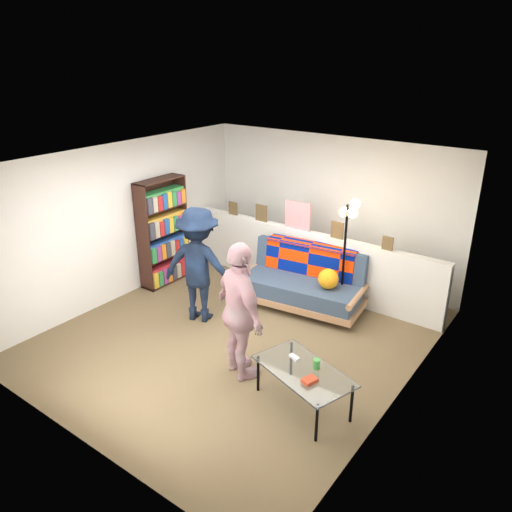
# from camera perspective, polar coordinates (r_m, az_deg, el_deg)

# --- Properties ---
(ground) EXTENTS (5.00, 5.00, 0.00)m
(ground) POSITION_cam_1_polar(r_m,az_deg,el_deg) (6.94, -1.97, -9.06)
(ground) COLOR brown
(ground) RESTS_ON ground
(room_shell) EXTENTS (4.60, 5.05, 2.45)m
(room_shell) POSITION_cam_1_polar(r_m,az_deg,el_deg) (6.59, 0.37, 5.19)
(room_shell) COLOR silver
(room_shell) RESTS_ON ground
(half_wall_ledge) EXTENTS (4.45, 0.15, 1.00)m
(half_wall_ledge) POSITION_cam_1_polar(r_m,az_deg,el_deg) (8.05, 5.90, -0.54)
(half_wall_ledge) COLOR silver
(half_wall_ledge) RESTS_ON ground
(ledge_decor) EXTENTS (2.97, 0.02, 0.45)m
(ledge_decor) POSITION_cam_1_polar(r_m,az_deg,el_deg) (7.90, 4.60, 4.31)
(ledge_decor) COLOR brown
(ledge_decor) RESTS_ON half_wall_ledge
(futon_sofa) EXTENTS (1.97, 1.12, 0.81)m
(futon_sofa) POSITION_cam_1_polar(r_m,az_deg,el_deg) (7.58, 5.48, -3.06)
(futon_sofa) COLOR #A77651
(futon_sofa) RESTS_ON ground
(bookshelf) EXTENTS (0.29, 0.88, 1.76)m
(bookshelf) POSITION_cam_1_polar(r_m,az_deg,el_deg) (8.31, -10.57, 2.34)
(bookshelf) COLOR black
(bookshelf) RESTS_ON ground
(coffee_table) EXTENTS (1.24, 0.92, 0.57)m
(coffee_table) POSITION_cam_1_polar(r_m,az_deg,el_deg) (5.51, 5.51, -13.13)
(coffee_table) COLOR black
(coffee_table) RESTS_ON ground
(floor_lamp) EXTENTS (0.34, 0.32, 1.72)m
(floor_lamp) POSITION_cam_1_polar(r_m,az_deg,el_deg) (7.18, 10.44, 2.49)
(floor_lamp) COLOR black
(floor_lamp) RESTS_ON ground
(person_left) EXTENTS (1.22, 0.93, 1.67)m
(person_left) POSITION_cam_1_polar(r_m,az_deg,el_deg) (7.05, -6.55, -1.03)
(person_left) COLOR black
(person_left) RESTS_ON ground
(person_right) EXTENTS (1.07, 0.81, 1.69)m
(person_right) POSITION_cam_1_polar(r_m,az_deg,el_deg) (5.76, -1.81, -6.44)
(person_right) COLOR pink
(person_right) RESTS_ON ground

